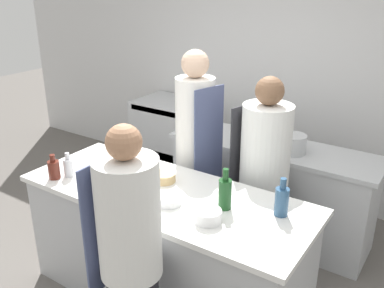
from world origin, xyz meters
name	(u,v)px	position (x,y,z in m)	size (l,w,h in m)	color
wall_back	(285,71)	(0.00, 2.13, 1.40)	(8.00, 0.06, 2.80)	silver
prep_counter	(166,245)	(0.00, 0.00, 0.46)	(2.16, 0.84, 0.91)	#B7BABC
pass_counter	(270,189)	(0.28, 1.26, 0.46)	(1.93, 0.59, 0.91)	#B7BABC
oven_range	(173,140)	(-1.21, 1.76, 0.48)	(0.87, 0.64, 0.96)	#B7BABC
chef_at_prep_near	(131,262)	(0.26, -0.66, 0.83)	(0.37, 0.36, 1.66)	black
chef_at_stove	(195,154)	(-0.18, 0.67, 0.92)	(0.37, 0.36, 1.81)	black
chef_at_pass_far	(263,179)	(0.44, 0.73, 0.82)	(0.45, 0.43, 1.66)	black
bottle_olive_oil	(225,193)	(0.47, 0.04, 1.02)	(0.09, 0.09, 0.29)	#19471E
bottle_vinegar	(282,201)	(0.81, 0.16, 1.01)	(0.09, 0.09, 0.26)	#2D5175
bottle_wine	(68,167)	(-0.77, -0.20, 0.98)	(0.07, 0.07, 0.19)	silver
bottle_cooking_oil	(54,169)	(-0.83, -0.29, 0.99)	(0.09, 0.09, 0.19)	#5B2319
bowl_mixing_large	(208,216)	(0.47, -0.17, 0.95)	(0.17, 0.17, 0.08)	white
bowl_prep_small	(169,200)	(0.13, -0.12, 0.94)	(0.16, 0.16, 0.06)	white
bowl_ceramic_blue	(164,177)	(-0.10, 0.13, 0.94)	(0.17, 0.17, 0.07)	tan
stockpot	(293,144)	(0.49, 1.19, 0.99)	(0.23, 0.23, 0.16)	#B7BABC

